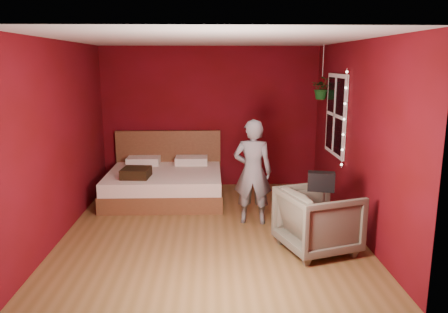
{
  "coord_description": "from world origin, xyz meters",
  "views": [
    {
      "loc": [
        0.0,
        -5.85,
        2.31
      ],
      "look_at": [
        0.2,
        0.4,
        0.95
      ],
      "focal_mm": 35.0,
      "sensor_mm": 36.0,
      "label": 1
    }
  ],
  "objects": [
    {
      "name": "person",
      "position": [
        0.6,
        0.21,
        0.76
      ],
      "size": [
        0.6,
        0.44,
        1.53
      ],
      "primitive_type": "imported",
      "rotation": [
        0.0,
        0.0,
        3.0
      ],
      "color": "slate",
      "rests_on": "ground"
    },
    {
      "name": "room_walls",
      "position": [
        0.0,
        0.0,
        1.68
      ],
      "size": [
        4.04,
        4.54,
        2.62
      ],
      "color": "#5B0915",
      "rests_on": "ground"
    },
    {
      "name": "throw_pillow",
      "position": [
        -1.2,
        1.01,
        0.56
      ],
      "size": [
        0.47,
        0.47,
        0.15
      ],
      "primitive_type": "cube",
      "rotation": [
        0.0,
        0.0,
        -0.09
      ],
      "color": "black",
      "rests_on": "bed"
    },
    {
      "name": "handbag",
      "position": [
        1.33,
        -0.82,
        0.9
      ],
      "size": [
        0.35,
        0.23,
        0.23
      ],
      "primitive_type": "cube",
      "rotation": [
        0.0,
        0.0,
        -0.24
      ],
      "color": "black",
      "rests_on": "armchair"
    },
    {
      "name": "hanging_plant",
      "position": [
        1.88,
        1.49,
        1.88
      ],
      "size": [
        0.39,
        0.35,
        0.91
      ],
      "color": "silver",
      "rests_on": "room_walls"
    },
    {
      "name": "bed",
      "position": [
        -0.79,
        1.47,
        0.28
      ],
      "size": [
        1.94,
        1.65,
        1.07
      ],
      "color": "brown",
      "rests_on": "ground"
    },
    {
      "name": "fairy_lights",
      "position": [
        1.94,
        0.37,
        1.5
      ],
      "size": [
        0.04,
        0.04,
        1.45
      ],
      "color": "silver",
      "rests_on": "room_walls"
    },
    {
      "name": "armchair",
      "position": [
        1.33,
        -0.78,
        0.39
      ],
      "size": [
        1.09,
        1.07,
        0.79
      ],
      "primitive_type": "imported",
      "rotation": [
        0.0,
        0.0,
        1.89
      ],
      "color": "#656150",
      "rests_on": "ground"
    },
    {
      "name": "floor",
      "position": [
        0.0,
        0.0,
        0.0
      ],
      "size": [
        4.5,
        4.5,
        0.0
      ],
      "primitive_type": "plane",
      "color": "brown",
      "rests_on": "ground"
    },
    {
      "name": "window",
      "position": [
        1.97,
        0.9,
        1.5
      ],
      "size": [
        0.05,
        0.97,
        1.27
      ],
      "color": "white",
      "rests_on": "room_walls"
    }
  ]
}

